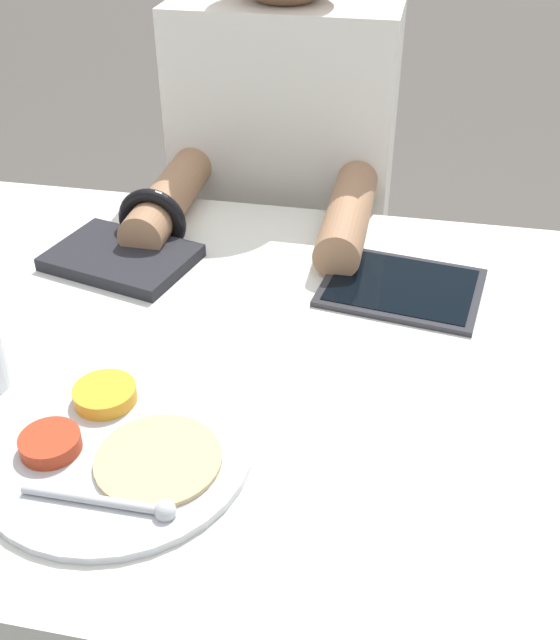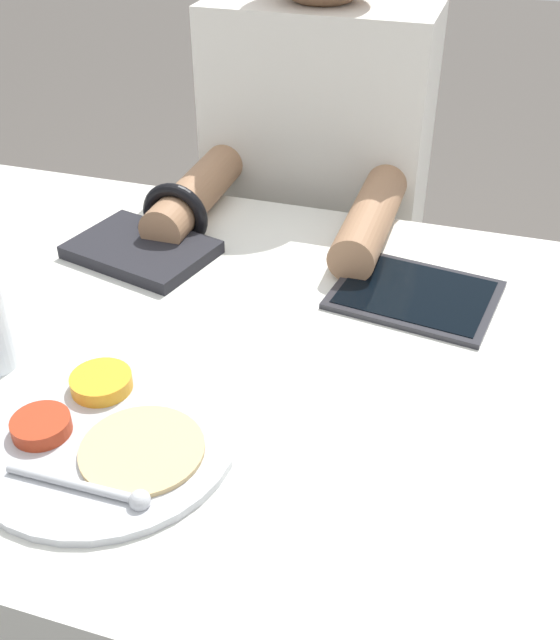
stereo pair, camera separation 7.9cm
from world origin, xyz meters
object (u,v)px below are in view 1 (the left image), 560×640
Objects in this scene: tablet_device at (402,287)px; person_diner at (283,243)px; red_notebook at (122,258)px; thali_tray at (116,445)px.

person_diner is at bearing 122.98° from tablet_device.
tablet_device is at bearing 0.93° from red_notebook.
red_notebook is (-0.14, 0.38, 0.00)m from thali_tray.
tablet_device is (0.28, 0.38, -0.00)m from thali_tray.
person_diner reaches higher than tablet_device.
red_notebook is at bearing 110.24° from thali_tray.
tablet_device is (0.42, 0.01, -0.00)m from red_notebook.
thali_tray reaches higher than tablet_device.
thali_tray is 0.40m from red_notebook.
thali_tray is at bearing -69.76° from red_notebook.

